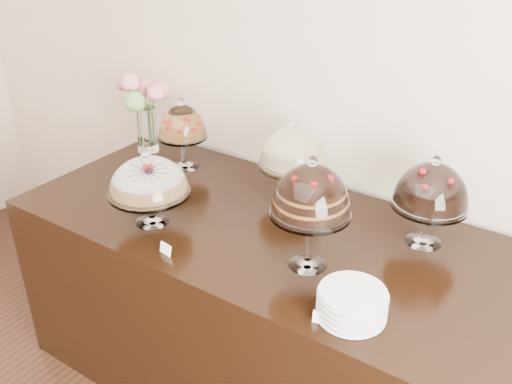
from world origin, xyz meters
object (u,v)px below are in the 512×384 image
Objects in this scene: cake_stand_choco_layer at (311,194)px; cake_stand_cheesecake at (293,151)px; display_counter at (262,307)px; cake_stand_fruit_tart at (182,125)px; cake_stand_sugar_sponge at (148,180)px; plate_stack at (352,304)px; flower_vase at (144,104)px; cake_stand_dark_choco at (432,190)px.

cake_stand_cheesecake is (-0.33, 0.44, -0.07)m from cake_stand_choco_layer.
display_counter is 5.95× the size of cake_stand_fruit_tart.
cake_stand_sugar_sponge is (-0.41, -0.25, 0.65)m from display_counter.
plate_stack is (0.27, -0.18, -0.25)m from cake_stand_choco_layer.
display_counter is 0.83m from plate_stack.
flower_vase reaches higher than plate_stack.
flower_vase is at bearing 157.65° from plate_stack.
flower_vase is at bearing 162.53° from display_counter.
cake_stand_cheesecake is at bearing 127.33° from cake_stand_choco_layer.
cake_stand_choco_layer is 0.41m from plate_stack.
flower_vase is (-1.58, 0.05, 0.03)m from cake_stand_dark_choco.
cake_stand_dark_choco is at bearing 85.98° from plate_stack.
cake_stand_choco_layer is at bearing -52.67° from cake_stand_cheesecake.
cake_stand_choco_layer is at bearing 146.23° from plate_stack.
cake_stand_choco_layer is at bearing 7.83° from cake_stand_sugar_sponge.
display_counter is at bearing 31.19° from cake_stand_sugar_sponge.
cake_stand_cheesecake is at bearing 2.78° from cake_stand_fruit_tart.
display_counter is at bearing -157.39° from cake_stand_dark_choco.
cake_stand_fruit_tart is (-0.63, -0.03, -0.00)m from cake_stand_cheesecake.
cake_stand_dark_choco is at bearing 26.18° from cake_stand_sugar_sponge.
cake_stand_sugar_sponge is 0.66m from cake_stand_cheesecake.
cake_stand_cheesecake is 0.88m from plate_stack.
cake_stand_sugar_sponge is at bearing 175.23° from plate_stack.
flower_vase is at bearing 160.39° from cake_stand_choco_layer.
cake_stand_fruit_tart is (-0.66, 0.26, 0.68)m from display_counter.
flower_vase reaches higher than cake_stand_cheesecake.
cake_stand_dark_choco is 0.87× the size of flower_vase.
display_counter is 9.61× the size of plate_stack.
cake_stand_fruit_tart is (-1.28, -0.00, -0.01)m from cake_stand_dark_choco.
cake_stand_choco_layer reaches higher than cake_stand_sugar_sponge.
plate_stack is at bearing -22.35° from flower_vase.
display_counter is 6.34× the size of cake_stand_sugar_sponge.
cake_stand_sugar_sponge is at bearing -153.82° from cake_stand_dark_choco.
flower_vase is (-0.55, 0.55, 0.06)m from cake_stand_sugar_sponge.
cake_stand_sugar_sponge reaches higher than plate_stack.
plate_stack is at bearing -29.77° from display_counter.
display_counter is at bearing 154.04° from cake_stand_choco_layer.
cake_stand_cheesecake reaches higher than display_counter.
cake_stand_dark_choco is at bearing 22.61° from display_counter.
cake_stand_dark_choco is 1.04× the size of cake_stand_fruit_tart.
cake_stand_fruit_tart is at bearing 154.56° from plate_stack.
cake_stand_dark_choco is at bearing -1.65° from flower_vase.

